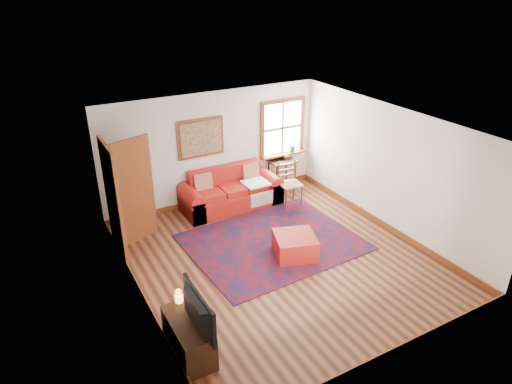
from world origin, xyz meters
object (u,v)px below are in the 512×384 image
side_table (282,165)px  ladder_back_chair (289,181)px  red_leather_sofa (230,194)px  red_ottoman (295,246)px  media_cabinet (189,337)px

side_table → ladder_back_chair: 0.78m
ladder_back_chair → red_leather_sofa: bearing=156.7°
red_leather_sofa → side_table: red_leather_sofa is taller
red_ottoman → media_cabinet: (-2.58, -1.30, 0.06)m
red_leather_sofa → red_ottoman: bearing=-86.7°
red_ottoman → side_table: bearing=81.8°
ladder_back_chair → media_cabinet: bearing=-139.0°
red_ottoman → media_cabinet: media_cabinet is taller
red_leather_sofa → media_cabinet: red_leather_sofa is taller
red_ottoman → media_cabinet: bearing=-134.0°
red_leather_sofa → red_ottoman: (0.14, -2.37, -0.08)m
media_cabinet → ladder_back_chair: bearing=41.0°
side_table → red_leather_sofa: bearing=-172.0°
red_leather_sofa → media_cabinet: size_ratio=2.26×
red_leather_sofa → red_ottoman: size_ratio=3.04×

